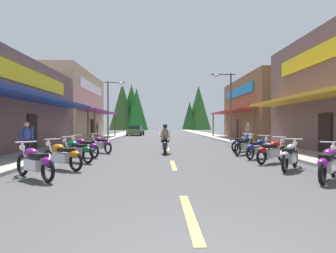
% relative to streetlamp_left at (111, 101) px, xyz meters
% --- Properties ---
extents(ground, '(10.26, 88.76, 0.10)m').
position_rel_streetlamp_left_xyz_m(ground, '(5.19, 5.63, -3.83)').
color(ground, '#424244').
extents(sidewalk_left, '(2.67, 88.76, 0.12)m').
position_rel_streetlamp_left_xyz_m(sidewalk_left, '(-1.28, 5.63, -3.72)').
color(sidewalk_left, '#9E9991').
rests_on(sidewalk_left, ground).
extents(sidewalk_right, '(2.67, 88.76, 0.12)m').
position_rel_streetlamp_left_xyz_m(sidewalk_right, '(11.65, 5.63, -3.72)').
color(sidewalk_right, '#9E9991').
rests_on(sidewalk_right, ground).
extents(centerline_dashes, '(0.16, 63.74, 0.01)m').
position_rel_streetlamp_left_xyz_m(centerline_dashes, '(5.19, 8.85, -3.77)').
color(centerline_dashes, '#E0C64C').
rests_on(centerline_dashes, ground).
extents(storefront_left_far, '(8.74, 12.20, 6.97)m').
position_rel_streetlamp_left_xyz_m(storefront_left_far, '(-6.05, 2.82, -0.29)').
color(storefront_left_far, tan).
rests_on(storefront_left_far, ground).
extents(storefront_right_far, '(9.03, 12.90, 6.36)m').
position_rel_streetlamp_left_xyz_m(storefront_right_far, '(16.57, 1.88, -0.59)').
color(storefront_right_far, brown).
rests_on(storefront_right_far, ground).
extents(streetlamp_left, '(2.13, 0.30, 5.73)m').
position_rel_streetlamp_left_xyz_m(streetlamp_left, '(0.00, 0.00, 0.00)').
color(streetlamp_left, '#474C51').
rests_on(streetlamp_left, ground).
extents(streetlamp_right, '(2.13, 0.30, 5.89)m').
position_rel_streetlamp_left_xyz_m(streetlamp_right, '(10.38, -3.50, 0.09)').
color(streetlamp_right, '#474C51').
rests_on(streetlamp_right, ground).
extents(motorcycle_parked_right_0, '(1.51, 1.65, 1.04)m').
position_rel_streetlamp_left_xyz_m(motorcycle_parked_right_0, '(9.28, -19.03, -3.29)').
color(motorcycle_parked_right_0, black).
rests_on(motorcycle_parked_right_0, ground).
extents(motorcycle_parked_right_1, '(1.39, 1.75, 1.04)m').
position_rel_streetlamp_left_xyz_m(motorcycle_parked_right_1, '(9.08, -17.28, -3.29)').
color(motorcycle_parked_right_1, black).
rests_on(motorcycle_parked_right_1, ground).
extents(motorcycle_parked_right_2, '(1.77, 1.37, 1.04)m').
position_rel_streetlamp_left_xyz_m(motorcycle_parked_right_2, '(9.12, -15.70, -3.29)').
color(motorcycle_parked_right_2, black).
rests_on(motorcycle_parked_right_2, ground).
extents(motorcycle_parked_right_3, '(1.64, 1.53, 1.04)m').
position_rel_streetlamp_left_xyz_m(motorcycle_parked_right_3, '(9.12, -14.24, -3.29)').
color(motorcycle_parked_right_3, black).
rests_on(motorcycle_parked_right_3, ground).
extents(motorcycle_parked_right_4, '(1.53, 1.63, 1.04)m').
position_rel_streetlamp_left_xyz_m(motorcycle_parked_right_4, '(8.98, -12.64, -3.29)').
color(motorcycle_parked_right_4, black).
rests_on(motorcycle_parked_right_4, ground).
extents(motorcycle_parked_right_5, '(1.69, 1.46, 1.04)m').
position_rel_streetlamp_left_xyz_m(motorcycle_parked_right_5, '(9.37, -11.09, -3.29)').
color(motorcycle_parked_right_5, black).
rests_on(motorcycle_parked_right_5, ground).
extents(motorcycle_parked_left_0, '(1.69, 1.46, 1.04)m').
position_rel_streetlamp_left_xyz_m(motorcycle_parked_left_0, '(1.20, -18.62, -3.29)').
color(motorcycle_parked_left_0, black).
rests_on(motorcycle_parked_left_0, ground).
extents(motorcycle_parked_left_1, '(1.81, 1.31, 1.04)m').
position_rel_streetlamp_left_xyz_m(motorcycle_parked_left_1, '(1.37, -17.01, -3.29)').
color(motorcycle_parked_left_1, black).
rests_on(motorcycle_parked_left_1, ground).
extents(motorcycle_parked_left_2, '(1.77, 1.36, 1.04)m').
position_rel_streetlamp_left_xyz_m(motorcycle_parked_left_2, '(1.29, -15.22, -3.29)').
color(motorcycle_parked_left_2, black).
rests_on(motorcycle_parked_left_2, ground).
extents(motorcycle_parked_left_3, '(1.78, 1.36, 1.04)m').
position_rel_streetlamp_left_xyz_m(motorcycle_parked_left_3, '(1.12, -13.49, -3.29)').
color(motorcycle_parked_left_3, black).
rests_on(motorcycle_parked_left_3, ground).
extents(motorcycle_parked_left_4, '(1.57, 1.60, 1.04)m').
position_rel_streetlamp_left_xyz_m(motorcycle_parked_left_4, '(1.46, -11.53, -3.29)').
color(motorcycle_parked_left_4, black).
rests_on(motorcycle_parked_left_4, ground).
extents(rider_cruising_lead, '(0.60, 2.14, 1.57)m').
position_rel_streetlamp_left_xyz_m(rider_cruising_lead, '(4.96, -11.99, -3.12)').
color(rider_cruising_lead, black).
rests_on(rider_cruising_lead, ground).
extents(pedestrian_by_shop, '(0.43, 0.45, 1.65)m').
position_rel_streetlamp_left_xyz_m(pedestrian_by_shop, '(-1.11, -14.35, -2.82)').
color(pedestrian_by_shop, black).
rests_on(pedestrian_by_shop, ground).
extents(pedestrian_browsing, '(0.49, 0.42, 1.72)m').
position_rel_streetlamp_left_xyz_m(pedestrian_browsing, '(11.98, -4.14, -2.78)').
color(pedestrian_browsing, '#333F8C').
rests_on(pedestrian_browsing, ground).
extents(pedestrian_waiting, '(0.36, 0.55, 1.79)m').
position_rel_streetlamp_left_xyz_m(pedestrian_waiting, '(-2.20, 3.64, -2.73)').
color(pedestrian_waiting, '#726659').
rests_on(pedestrian_waiting, ground).
extents(parked_car_curbside, '(2.27, 4.40, 1.40)m').
position_rel_streetlamp_left_xyz_m(parked_car_curbside, '(1.26, 11.80, -3.09)').
color(parked_car_curbside, '#4C723F').
rests_on(parked_car_curbside, ground).
extents(treeline_backdrop, '(29.45, 10.17, 13.40)m').
position_rel_streetlamp_left_xyz_m(treeline_backdrop, '(0.34, 51.90, 2.42)').
color(treeline_backdrop, '#296123').
rests_on(treeline_backdrop, ground).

